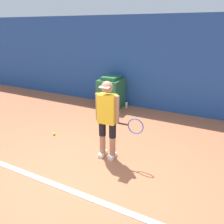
{
  "coord_description": "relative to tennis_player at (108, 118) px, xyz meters",
  "views": [
    {
      "loc": [
        2.02,
        -2.68,
        2.48
      ],
      "look_at": [
        0.22,
        0.89,
        0.91
      ],
      "focal_mm": 35.0,
      "sensor_mm": 36.0,
      "label": 1
    }
  ],
  "objects": [
    {
      "name": "ground_plane",
      "position": [
        -0.23,
        -0.69,
        -0.87
      ],
      "size": [
        24.0,
        24.0,
        0.0
      ],
      "primitive_type": "plane",
      "color": "#B76642"
    },
    {
      "name": "back_wall",
      "position": [
        -0.23,
        3.13,
        0.54
      ],
      "size": [
        24.0,
        0.1,
        2.82
      ],
      "color": "#234C99",
      "rests_on": "ground_plane"
    },
    {
      "name": "covered_chair",
      "position": [
        -1.27,
        2.64,
        -0.38
      ],
      "size": [
        0.68,
        0.78,
        1.04
      ],
      "color": "#28663D",
      "rests_on": "ground_plane"
    },
    {
      "name": "tennis_ball",
      "position": [
        -1.63,
        0.25,
        -0.84
      ],
      "size": [
        0.07,
        0.07,
        0.07
      ],
      "color": "#D1E533",
      "rests_on": "ground_plane"
    },
    {
      "name": "water_bottle",
      "position": [
        -0.81,
        2.83,
        -0.77
      ],
      "size": [
        0.07,
        0.07,
        0.23
      ],
      "color": "white",
      "rests_on": "ground_plane"
    },
    {
      "name": "court_baseline",
      "position": [
        -0.23,
        -1.16,
        -0.87
      ],
      "size": [
        21.6,
        0.1,
        0.01
      ],
      "color": "white",
      "rests_on": "ground_plane"
    },
    {
      "name": "tennis_player",
      "position": [
        0.0,
        0.0,
        0.0
      ],
      "size": [
        0.96,
        0.29,
        1.58
      ],
      "rotation": [
        0.0,
        0.0,
        0.04
      ],
      "color": "#A37556",
      "rests_on": "ground_plane"
    }
  ]
}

